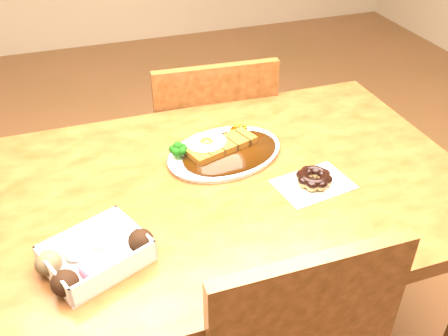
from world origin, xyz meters
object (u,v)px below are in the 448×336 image
object	(u,v)px
table	(228,211)
katsu_curry_plate	(222,150)
chair_far	(209,152)
donut_box	(94,254)
pon_de_ring	(314,179)

from	to	relation	value
table	katsu_curry_plate	world-z (taller)	katsu_curry_plate
chair_far	donut_box	xyz separation A→B (m)	(-0.46, -0.71, 0.30)
katsu_curry_plate	donut_box	world-z (taller)	katsu_curry_plate
table	chair_far	distance (m)	0.57
katsu_curry_plate	pon_de_ring	size ratio (longest dim) A/B	1.82
table	chair_far	size ratio (longest dim) A/B	1.38
chair_far	donut_box	bearing A→B (deg)	61.09
chair_far	donut_box	size ratio (longest dim) A/B	3.71
donut_box	pon_de_ring	size ratio (longest dim) A/B	1.19
donut_box	pon_de_ring	bearing A→B (deg)	10.19
table	donut_box	distance (m)	0.41
katsu_curry_plate	pon_de_ring	bearing A→B (deg)	-48.84
katsu_curry_plate	pon_de_ring	world-z (taller)	katsu_curry_plate
table	pon_de_ring	size ratio (longest dim) A/B	6.09
table	katsu_curry_plate	xyz separation A→B (m)	(0.02, 0.11, 0.11)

